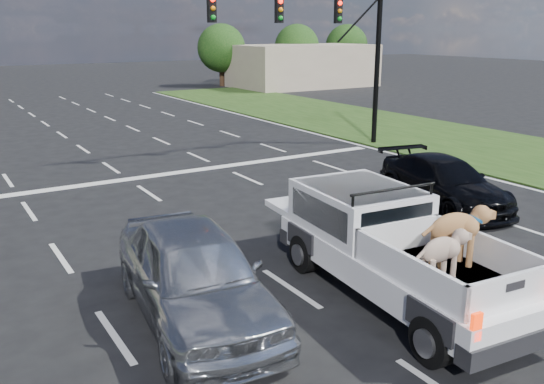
% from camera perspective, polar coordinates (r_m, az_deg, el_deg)
% --- Properties ---
extents(ground, '(160.00, 160.00, 0.00)m').
position_cam_1_polar(ground, '(12.43, 8.68, -7.60)').
color(ground, black).
rests_on(ground, ground).
extents(road_markings, '(17.75, 60.00, 0.01)m').
position_cam_1_polar(road_markings, '(17.62, -5.16, -0.37)').
color(road_markings, silver).
rests_on(road_markings, ground).
extents(grass_shoulder_right, '(8.00, 60.00, 0.06)m').
position_cam_1_polar(grass_shoulder_right, '(25.64, 22.47, 3.67)').
color(grass_shoulder_right, '#1E3C12').
rests_on(grass_shoulder_right, ground).
extents(traffic_signal, '(9.11, 0.31, 7.00)m').
position_cam_1_polar(traffic_signal, '(24.11, 6.12, 15.33)').
color(traffic_signal, black).
rests_on(traffic_signal, ground).
extents(building_right, '(12.00, 7.00, 3.60)m').
position_cam_1_polar(building_right, '(51.92, 3.11, 12.39)').
color(building_right, tan).
rests_on(building_right, ground).
extents(tree_far_d, '(4.20, 4.20, 5.40)m').
position_cam_1_polar(tree_far_d, '(52.23, -5.04, 14.00)').
color(tree_far_d, '#332114').
rests_on(tree_far_d, ground).
extents(tree_far_e, '(4.20, 4.20, 5.40)m').
position_cam_1_polar(tree_far_e, '(56.28, 2.47, 14.18)').
color(tree_far_e, '#332114').
rests_on(tree_far_e, ground).
extents(tree_far_f, '(4.20, 4.20, 5.40)m').
position_cam_1_polar(tree_far_f, '(59.84, 7.39, 14.16)').
color(tree_far_f, '#332114').
rests_on(tree_far_f, ground).
extents(pickup_truck, '(2.54, 5.80, 2.11)m').
position_cam_1_polar(pickup_truck, '(11.07, 11.78, -5.24)').
color(pickup_truck, black).
rests_on(pickup_truck, ground).
extents(silver_sedan, '(2.64, 5.21, 1.70)m').
position_cam_1_polar(silver_sedan, '(10.06, -7.66, -8.07)').
color(silver_sedan, '#AFB2B7').
rests_on(silver_sedan, ground).
extents(black_coupe, '(2.85, 5.05, 1.38)m').
position_cam_1_polar(black_coupe, '(17.12, 16.67, 0.90)').
color(black_coupe, black).
rests_on(black_coupe, ground).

